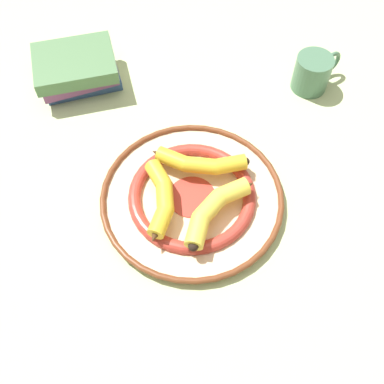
{
  "coord_description": "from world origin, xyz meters",
  "views": [
    {
      "loc": [
        -0.48,
        -0.17,
        0.81
      ],
      "look_at": [
        -0.03,
        -0.01,
        0.04
      ],
      "focal_mm": 42.0,
      "sensor_mm": 36.0,
      "label": 1
    }
  ],
  "objects_px": {
    "banana_c": "(161,199)",
    "banana_b": "(215,208)",
    "coffee_mug": "(313,72)",
    "banana_a": "(199,163)",
    "decorative_bowl": "(192,197)",
    "book_stack": "(77,69)"
  },
  "relations": [
    {
      "from": "decorative_bowl",
      "to": "banana_a",
      "type": "relative_size",
      "value": 1.87
    },
    {
      "from": "banana_a",
      "to": "banana_c",
      "type": "relative_size",
      "value": 1.16
    },
    {
      "from": "banana_b",
      "to": "book_stack",
      "type": "relative_size",
      "value": 0.79
    },
    {
      "from": "banana_c",
      "to": "book_stack",
      "type": "height_order",
      "value": "book_stack"
    },
    {
      "from": "coffee_mug",
      "to": "banana_a",
      "type": "bearing_deg",
      "value": -170.48
    },
    {
      "from": "coffee_mug",
      "to": "decorative_bowl",
      "type": "bearing_deg",
      "value": -166.1
    },
    {
      "from": "banana_a",
      "to": "banana_b",
      "type": "bearing_deg",
      "value": -68.35
    },
    {
      "from": "banana_a",
      "to": "book_stack",
      "type": "relative_size",
      "value": 0.84
    },
    {
      "from": "decorative_bowl",
      "to": "banana_c",
      "type": "bearing_deg",
      "value": 133.5
    },
    {
      "from": "banana_a",
      "to": "coffee_mug",
      "type": "distance_m",
      "value": 0.39
    },
    {
      "from": "coffee_mug",
      "to": "banana_b",
      "type": "bearing_deg",
      "value": -157.91
    },
    {
      "from": "banana_c",
      "to": "banana_b",
      "type": "bearing_deg",
      "value": -106.38
    },
    {
      "from": "banana_a",
      "to": "coffee_mug",
      "type": "height_order",
      "value": "coffee_mug"
    },
    {
      "from": "book_stack",
      "to": "coffee_mug",
      "type": "relative_size",
      "value": 1.98
    },
    {
      "from": "banana_c",
      "to": "book_stack",
      "type": "distance_m",
      "value": 0.43
    },
    {
      "from": "book_stack",
      "to": "decorative_bowl",
      "type": "bearing_deg",
      "value": -72.11
    },
    {
      "from": "banana_a",
      "to": "book_stack",
      "type": "distance_m",
      "value": 0.41
    },
    {
      "from": "banana_b",
      "to": "decorative_bowl",
      "type": "bearing_deg",
      "value": -98.33
    },
    {
      "from": "decorative_bowl",
      "to": "coffee_mug",
      "type": "xyz_separation_m",
      "value": [
        0.41,
        -0.16,
        0.03
      ]
    },
    {
      "from": "book_stack",
      "to": "banana_a",
      "type": "bearing_deg",
      "value": -65.02
    },
    {
      "from": "decorative_bowl",
      "to": "banana_a",
      "type": "xyz_separation_m",
      "value": [
        0.06,
        0.01,
        0.04
      ]
    },
    {
      "from": "book_stack",
      "to": "coffee_mug",
      "type": "bearing_deg",
      "value": -22.12
    }
  ]
}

